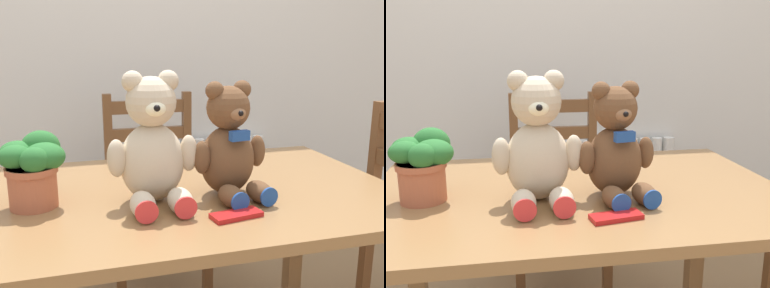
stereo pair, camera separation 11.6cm
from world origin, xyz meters
TOP-DOWN VIEW (x-y plane):
  - wall_back at (0.00, 1.60)m, footprint 8.00×0.04m
  - radiator at (0.44, 1.53)m, footprint 0.66×0.10m
  - dining_table at (0.00, 0.40)m, footprint 1.20×0.80m
  - wooden_chair_behind at (0.02, 1.12)m, footprint 0.42×0.40m
  - teddy_bear_left at (-0.12, 0.33)m, footprint 0.24×0.24m
  - teddy_bear_right at (0.09, 0.33)m, footprint 0.22×0.24m
  - potted_plant at (-0.43, 0.38)m, footprint 0.17×0.15m
  - chocolate_bar at (0.05, 0.17)m, footprint 0.13×0.07m

SIDE VIEW (x-z plane):
  - radiator at x=0.44m, z-range -0.03..0.57m
  - wooden_chair_behind at x=0.02m, z-range 0.01..0.92m
  - dining_table at x=0.00m, z-range 0.25..0.97m
  - chocolate_bar at x=0.05m, z-range 0.72..0.73m
  - potted_plant at x=-0.43m, z-range 0.73..0.92m
  - teddy_bear_right at x=0.09m, z-range 0.70..1.01m
  - teddy_bear_left at x=-0.12m, z-range 0.69..1.04m
  - wall_back at x=0.00m, z-range 0.00..2.60m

